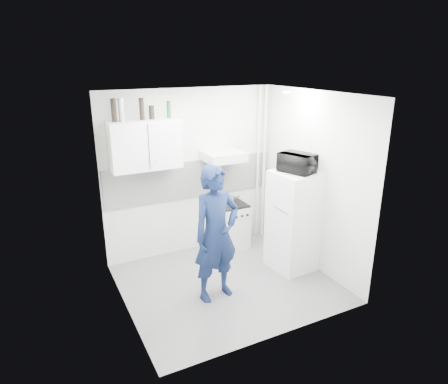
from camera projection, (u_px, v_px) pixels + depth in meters
name	position (u px, v px, depth m)	size (l,w,h in m)	color
floor	(227.00, 283.00, 5.62)	(2.80, 2.80, 0.00)	slate
ceiling	(228.00, 94.00, 4.79)	(2.80, 2.80, 0.00)	white
wall_back	(191.00, 173.00, 6.26)	(2.80, 2.80, 0.00)	silver
wall_left	(120.00, 214.00, 4.60)	(2.60, 2.60, 0.00)	silver
wall_right	(313.00, 182.00, 5.80)	(2.60, 2.60, 0.00)	silver
person	(216.00, 234.00, 5.05)	(0.65, 0.43, 1.79)	#101C3F
stove	(232.00, 226.00, 6.61)	(0.46, 0.46, 0.73)	silver
fridge	(294.00, 221.00, 5.85)	(0.62, 0.62, 1.48)	white
stove_top	(232.00, 205.00, 6.48)	(0.44, 0.44, 0.03)	black
saucepan	(228.00, 201.00, 6.46)	(0.20, 0.20, 0.11)	silver
microwave	(297.00, 163.00, 5.57)	(0.33, 0.49, 0.27)	black
bottle_a	(114.00, 110.00, 5.28)	(0.07, 0.07, 0.31)	black
bottle_b	(121.00, 110.00, 5.33)	(0.08, 0.08, 0.30)	silver
bottle_d	(142.00, 109.00, 5.45)	(0.07, 0.07, 0.30)	black
canister_a	(152.00, 112.00, 5.52)	(0.08, 0.08, 0.19)	black
bottle_e	(169.00, 109.00, 5.62)	(0.06, 0.06, 0.24)	#144C1E
upper_cabinet	(145.00, 145.00, 5.61)	(1.00, 0.35, 0.70)	white
range_hood	(224.00, 156.00, 6.15)	(0.60, 0.50, 0.14)	silver
backsplash	(191.00, 179.00, 6.28)	(2.74, 0.03, 0.60)	white
pipe_a	(264.00, 164.00, 6.75)	(0.05, 0.05, 2.60)	silver
pipe_b	(258.00, 165.00, 6.69)	(0.04, 0.04, 2.60)	silver
ceiling_spot_fixture	(286.00, 92.00, 5.39)	(0.10, 0.10, 0.02)	white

